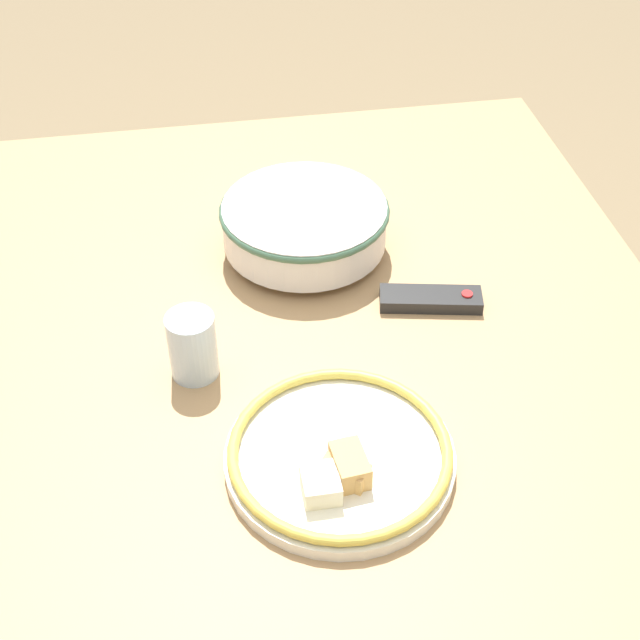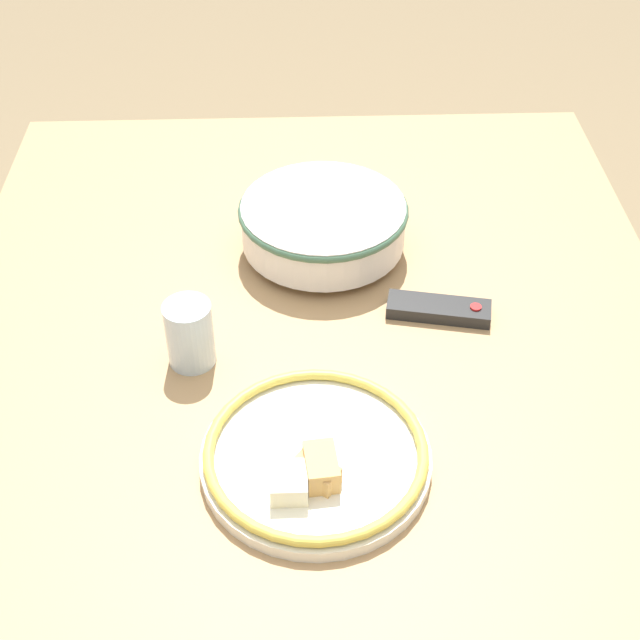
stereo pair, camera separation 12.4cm
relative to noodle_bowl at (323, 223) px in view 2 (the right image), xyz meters
name	(u,v)px [view 2 (the right image)]	position (x,y,z in m)	size (l,w,h in m)	color
dining_table	(317,424)	(0.32, -0.02, -0.12)	(1.50, 1.07, 0.70)	tan
noodle_bowl	(323,223)	(0.00, 0.00, 0.00)	(0.27, 0.27, 0.08)	silver
food_plate	(315,457)	(0.44, -0.03, -0.03)	(0.28, 0.28, 0.05)	silver
tv_remote	(439,309)	(0.17, 0.16, -0.04)	(0.08, 0.16, 0.02)	black
drinking_glass	(190,334)	(0.25, -0.19, 0.00)	(0.07, 0.07, 0.10)	silver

